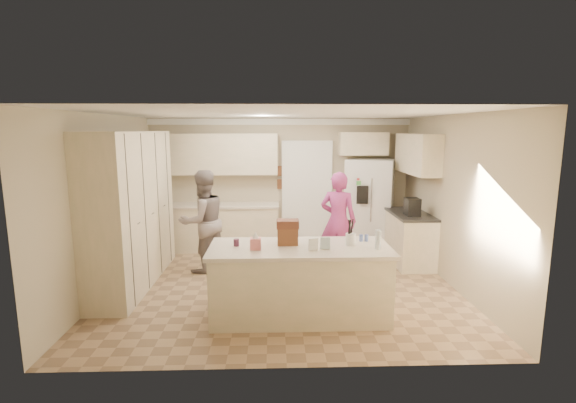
{
  "coord_description": "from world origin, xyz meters",
  "views": [
    {
      "loc": [
        -0.12,
        -6.15,
        2.37
      ],
      "look_at": [
        0.1,
        0.35,
        1.25
      ],
      "focal_mm": 26.0,
      "sensor_mm": 36.0,
      "label": 1
    }
  ],
  "objects_px": {
    "tissue_box": "(256,244)",
    "dollhouse_body": "(288,236)",
    "coffee_maker": "(412,207)",
    "island_base": "(300,283)",
    "utensil_crock": "(351,239)",
    "teen_boy": "(203,221)",
    "refrigerator": "(369,204)",
    "teen_girl": "(338,221)"
  },
  "relations": [
    {
      "from": "island_base",
      "to": "tissue_box",
      "type": "distance_m",
      "value": 0.79
    },
    {
      "from": "dollhouse_body",
      "to": "teen_girl",
      "type": "distance_m",
      "value": 1.96
    },
    {
      "from": "utensil_crock",
      "to": "dollhouse_body",
      "type": "height_order",
      "value": "dollhouse_body"
    },
    {
      "from": "island_base",
      "to": "teen_boy",
      "type": "relative_size",
      "value": 1.28
    },
    {
      "from": "utensil_crock",
      "to": "tissue_box",
      "type": "relative_size",
      "value": 1.07
    },
    {
      "from": "utensil_crock",
      "to": "tissue_box",
      "type": "height_order",
      "value": "utensil_crock"
    },
    {
      "from": "refrigerator",
      "to": "tissue_box",
      "type": "bearing_deg",
      "value": -103.8
    },
    {
      "from": "coffee_maker",
      "to": "utensil_crock",
      "type": "distance_m",
      "value": 2.32
    },
    {
      "from": "island_base",
      "to": "utensil_crock",
      "type": "distance_m",
      "value": 0.86
    },
    {
      "from": "island_base",
      "to": "tissue_box",
      "type": "height_order",
      "value": "tissue_box"
    },
    {
      "from": "tissue_box",
      "to": "teen_boy",
      "type": "height_order",
      "value": "teen_boy"
    },
    {
      "from": "refrigerator",
      "to": "dollhouse_body",
      "type": "xyz_separation_m",
      "value": [
        -1.73,
        -3.0,
        0.14
      ]
    },
    {
      "from": "tissue_box",
      "to": "dollhouse_body",
      "type": "xyz_separation_m",
      "value": [
        0.4,
        0.2,
        0.04
      ]
    },
    {
      "from": "coffee_maker",
      "to": "utensil_crock",
      "type": "height_order",
      "value": "coffee_maker"
    },
    {
      "from": "dollhouse_body",
      "to": "tissue_box",
      "type": "bearing_deg",
      "value": -153.43
    },
    {
      "from": "coffee_maker",
      "to": "island_base",
      "type": "bearing_deg",
      "value": -137.17
    },
    {
      "from": "refrigerator",
      "to": "coffee_maker",
      "type": "bearing_deg",
      "value": -48.87
    },
    {
      "from": "island_base",
      "to": "tissue_box",
      "type": "relative_size",
      "value": 15.71
    },
    {
      "from": "utensil_crock",
      "to": "tissue_box",
      "type": "bearing_deg",
      "value": -172.87
    },
    {
      "from": "refrigerator",
      "to": "coffee_maker",
      "type": "xyz_separation_m",
      "value": [
        0.47,
        -1.2,
        0.17
      ]
    },
    {
      "from": "coffee_maker",
      "to": "island_base",
      "type": "relative_size",
      "value": 0.14
    },
    {
      "from": "dollhouse_body",
      "to": "teen_boy",
      "type": "bearing_deg",
      "value": 128.65
    },
    {
      "from": "refrigerator",
      "to": "teen_boy",
      "type": "distance_m",
      "value": 3.36
    },
    {
      "from": "utensil_crock",
      "to": "teen_boy",
      "type": "bearing_deg",
      "value": 140.96
    },
    {
      "from": "refrigerator",
      "to": "utensil_crock",
      "type": "height_order",
      "value": "refrigerator"
    },
    {
      "from": "dollhouse_body",
      "to": "teen_girl",
      "type": "height_order",
      "value": "teen_girl"
    },
    {
      "from": "refrigerator",
      "to": "island_base",
      "type": "height_order",
      "value": "refrigerator"
    },
    {
      "from": "teen_boy",
      "to": "dollhouse_body",
      "type": "bearing_deg",
      "value": 91.13
    },
    {
      "from": "tissue_box",
      "to": "teen_boy",
      "type": "bearing_deg",
      "value": 116.82
    },
    {
      "from": "dollhouse_body",
      "to": "teen_boy",
      "type": "height_order",
      "value": "teen_boy"
    },
    {
      "from": "island_base",
      "to": "dollhouse_body",
      "type": "relative_size",
      "value": 8.46
    },
    {
      "from": "refrigerator",
      "to": "dollhouse_body",
      "type": "relative_size",
      "value": 6.92
    },
    {
      "from": "coffee_maker",
      "to": "tissue_box",
      "type": "distance_m",
      "value": 3.28
    },
    {
      "from": "island_base",
      "to": "utensil_crock",
      "type": "height_order",
      "value": "utensil_crock"
    },
    {
      "from": "island_base",
      "to": "tissue_box",
      "type": "xyz_separation_m",
      "value": [
        -0.55,
        -0.1,
        0.56
      ]
    },
    {
      "from": "coffee_maker",
      "to": "teen_boy",
      "type": "xyz_separation_m",
      "value": [
        -3.56,
        -0.1,
        -0.21
      ]
    },
    {
      "from": "coffee_maker",
      "to": "island_base",
      "type": "xyz_separation_m",
      "value": [
        -2.05,
        -1.9,
        -0.63
      ]
    },
    {
      "from": "dollhouse_body",
      "to": "utensil_crock",
      "type": "bearing_deg",
      "value": -3.58
    },
    {
      "from": "coffee_maker",
      "to": "island_base",
      "type": "height_order",
      "value": "coffee_maker"
    },
    {
      "from": "teen_boy",
      "to": "teen_girl",
      "type": "bearing_deg",
      "value": 143.05
    },
    {
      "from": "teen_boy",
      "to": "utensil_crock",
      "type": "bearing_deg",
      "value": 103.44
    },
    {
      "from": "utensil_crock",
      "to": "dollhouse_body",
      "type": "xyz_separation_m",
      "value": [
        -0.8,
        0.05,
        0.04
      ]
    }
  ]
}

